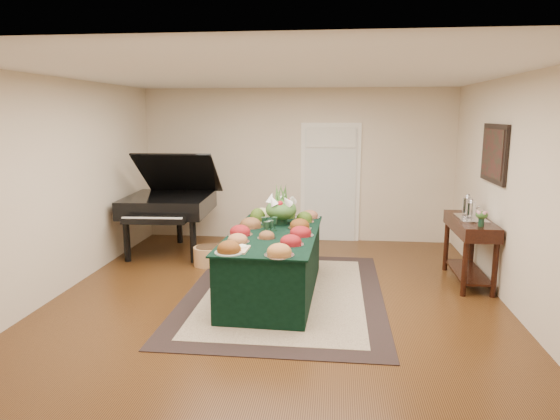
# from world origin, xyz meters

# --- Properties ---
(ground) EXTENTS (6.00, 6.00, 0.00)m
(ground) POSITION_xyz_m (0.00, 0.00, 0.00)
(ground) COLOR black
(ground) RESTS_ON ground
(area_rug) EXTENTS (2.46, 3.45, 0.01)m
(area_rug) POSITION_xyz_m (0.08, 0.11, 0.01)
(area_rug) COLOR black
(area_rug) RESTS_ON ground
(kitchen_doorway) EXTENTS (1.05, 0.07, 2.10)m
(kitchen_doorway) POSITION_xyz_m (0.60, 2.97, 1.02)
(kitchen_doorway) COLOR white
(kitchen_doorway) RESTS_ON ground
(buffet_table) EXTENTS (1.14, 2.29, 0.80)m
(buffet_table) POSITION_xyz_m (-0.06, 0.10, 0.40)
(buffet_table) COLOR black
(buffet_table) RESTS_ON ground
(food_platters) EXTENTS (1.09, 2.31, 0.14)m
(food_platters) POSITION_xyz_m (-0.08, 0.21, 0.84)
(food_platters) COLOR #B0B9AF
(food_platters) RESTS_ON buffet_table
(cutting_board) EXTENTS (0.32, 0.32, 0.10)m
(cutting_board) POSITION_xyz_m (-0.39, -0.72, 0.83)
(cutting_board) COLOR tan
(cutting_board) RESTS_ON buffet_table
(green_goblets) EXTENTS (0.21, 0.35, 0.18)m
(green_goblets) POSITION_xyz_m (-0.11, 0.10, 0.89)
(green_goblets) COLOR black
(green_goblets) RESTS_ON buffet_table
(floral_centerpiece) EXTENTS (0.43, 0.43, 0.43)m
(floral_centerpiece) POSITION_xyz_m (-0.02, 0.61, 1.05)
(floral_centerpiece) COLOR black
(floral_centerpiece) RESTS_ON buffet_table
(grand_piano) EXTENTS (1.50, 1.68, 1.66)m
(grand_piano) POSITION_xyz_m (-1.99, 1.85, 0.82)
(grand_piano) COLOR black
(grand_piano) RESTS_ON ground
(wicker_basket) EXTENTS (0.45, 0.45, 0.28)m
(wicker_basket) POSITION_xyz_m (-1.20, 1.23, 0.14)
(wicker_basket) COLOR #AD7845
(wicker_basket) RESTS_ON ground
(mahogany_sideboard) EXTENTS (0.45, 1.27, 0.88)m
(mahogany_sideboard) POSITION_xyz_m (2.50, 0.83, 0.68)
(mahogany_sideboard) COLOR black
(mahogany_sideboard) RESTS_ON ground
(tea_service) EXTENTS (0.34, 0.58, 0.30)m
(tea_service) POSITION_xyz_m (2.50, 0.95, 1.00)
(tea_service) COLOR silver
(tea_service) RESTS_ON mahogany_sideboard
(pink_bouquet) EXTENTS (0.16, 0.16, 0.21)m
(pink_bouquet) POSITION_xyz_m (2.50, 0.38, 1.02)
(pink_bouquet) COLOR black
(pink_bouquet) RESTS_ON mahogany_sideboard
(wall_painting) EXTENTS (0.05, 0.95, 0.75)m
(wall_painting) POSITION_xyz_m (2.72, 0.83, 1.75)
(wall_painting) COLOR black
(wall_painting) RESTS_ON ground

